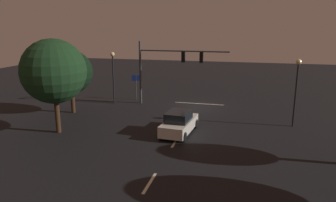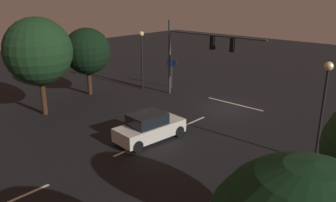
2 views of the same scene
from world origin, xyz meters
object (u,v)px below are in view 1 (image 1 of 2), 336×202
at_px(route_sign, 136,82).
at_px(street_lamp_right_kerb, 113,68).
at_px(car_approaching, 179,123).
at_px(tree_right_near, 54,71).
at_px(tree_right_far, 71,72).
at_px(street_lamp_left_kerb, 297,80).
at_px(traffic_signal_assembly, 169,62).

bearing_deg(route_sign, street_lamp_right_kerb, 52.49).
height_order(car_approaching, tree_right_near, tree_right_near).
bearing_deg(tree_right_far, street_lamp_left_kerb, -178.34).
distance_m(street_lamp_left_kerb, tree_right_far, 19.05).
xyz_separation_m(car_approaching, tree_right_near, (8.81, 1.96, 3.80)).
distance_m(route_sign, tree_right_near, 11.97).
xyz_separation_m(traffic_signal_assembly, route_sign, (3.93, -1.37, -2.33)).
height_order(traffic_signal_assembly, tree_right_near, tree_right_near).
relative_size(street_lamp_left_kerb, tree_right_far, 0.93).
relative_size(traffic_signal_assembly, route_sign, 3.28).
bearing_deg(route_sign, street_lamp_left_kerb, 159.27).
bearing_deg(car_approaching, tree_right_far, -16.99).
relative_size(street_lamp_left_kerb, street_lamp_right_kerb, 1.02).
relative_size(car_approaching, tree_right_near, 0.65).
bearing_deg(street_lamp_left_kerb, car_approaching, 24.27).
bearing_deg(tree_right_near, traffic_signal_assembly, -120.69).
bearing_deg(street_lamp_right_kerb, tree_right_far, 61.65).
bearing_deg(street_lamp_right_kerb, street_lamp_left_kerb, 167.88).
bearing_deg(street_lamp_right_kerb, traffic_signal_assembly, -172.23).
relative_size(street_lamp_right_kerb, tree_right_near, 0.75).
bearing_deg(traffic_signal_assembly, route_sign, -19.23).
bearing_deg(tree_right_far, route_sign, -121.67).
height_order(traffic_signal_assembly, route_sign, traffic_signal_assembly).
bearing_deg(traffic_signal_assembly, street_lamp_left_kerb, 158.75).
relative_size(traffic_signal_assembly, tree_right_far, 1.56).
bearing_deg(street_lamp_left_kerb, street_lamp_right_kerb, -12.12).
relative_size(street_lamp_right_kerb, tree_right_far, 0.92).
distance_m(street_lamp_left_kerb, street_lamp_right_kerb, 17.18).
relative_size(car_approaching, route_sign, 1.66).
bearing_deg(street_lamp_right_kerb, tree_right_near, 87.31).
distance_m(traffic_signal_assembly, car_approaching, 9.31).
bearing_deg(tree_right_near, street_lamp_left_kerb, -161.54).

